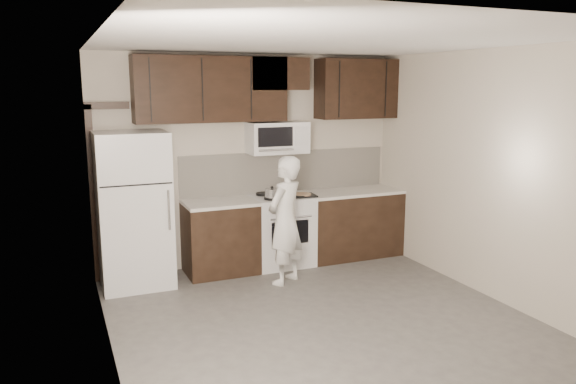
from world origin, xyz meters
TOP-DOWN VIEW (x-y plane):
  - floor at (0.00, 0.00)m, footprint 4.50×4.50m
  - back_wall at (0.00, 2.25)m, footprint 4.00×0.00m
  - ceiling at (0.00, 0.00)m, footprint 4.50×4.50m
  - counter_run at (0.60, 1.94)m, footprint 2.95×0.64m
  - stove at (0.30, 1.94)m, footprint 0.76×0.66m
  - backsplash at (0.50, 2.24)m, footprint 2.90×0.02m
  - upper_cabinets at (0.21, 2.08)m, footprint 3.48×0.35m
  - microwave at (0.30, 2.06)m, footprint 0.76×0.42m
  - refrigerator at (-1.55, 1.89)m, footprint 0.80×0.76m
  - door_trim at (-1.92, 2.21)m, footprint 0.50×0.08m
  - saucepan at (0.12, 1.79)m, footprint 0.31×0.18m
  - baking_tray at (0.54, 1.82)m, footprint 0.38×0.30m
  - pizza at (0.54, 1.82)m, footprint 0.26×0.26m
  - person at (0.09, 1.28)m, footprint 0.66×0.61m

SIDE VIEW (x-z plane):
  - floor at x=0.00m, z-range 0.00..0.00m
  - counter_run at x=0.60m, z-range 0.00..0.91m
  - stove at x=0.30m, z-range -0.01..0.93m
  - person at x=0.09m, z-range 0.00..1.52m
  - refrigerator at x=-1.55m, z-range 0.00..1.80m
  - baking_tray at x=0.54m, z-range 0.91..0.93m
  - pizza at x=0.54m, z-range 0.93..0.95m
  - saucepan at x=0.12m, z-range 0.89..1.06m
  - backsplash at x=0.50m, z-range 0.91..1.45m
  - door_trim at x=-1.92m, z-range 0.19..2.31m
  - back_wall at x=0.00m, z-range -0.65..3.35m
  - microwave at x=0.30m, z-range 1.45..1.85m
  - upper_cabinets at x=0.21m, z-range 1.89..2.67m
  - ceiling at x=0.00m, z-range 2.70..2.70m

